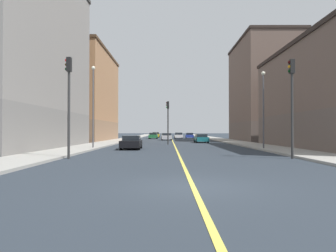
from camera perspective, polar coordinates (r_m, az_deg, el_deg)
ground_plane at (r=10.21m, az=4.71°, el=-10.81°), size 400.00×400.00×0.00m
sidewalk_left at (r=59.89m, az=9.87°, el=-2.45°), size 3.66×168.00×0.15m
sidewalk_right at (r=59.65m, az=-7.96°, el=-2.46°), size 3.66×168.00×0.15m
lane_center_stripe at (r=59.05m, az=0.97°, el=-2.55°), size 0.16×154.00×0.01m
building_left_mid at (r=56.13m, az=17.01°, el=6.05°), size 8.82×16.71×16.91m
building_right_corner at (r=34.56m, az=-25.30°, el=12.01°), size 8.82×21.94×18.79m
building_right_midblock at (r=57.07m, az=-14.63°, el=5.16°), size 8.82×21.05×15.39m
traffic_light_left_near at (r=21.44m, az=21.63°, el=5.29°), size 0.40×0.32×6.26m
traffic_light_right_near at (r=20.93m, az=-17.26°, el=5.61°), size 0.40×0.32×6.39m
traffic_light_median_far at (r=40.12m, az=0.19°, el=1.75°), size 0.40×0.32×5.48m
street_lamp_left_near at (r=30.54m, az=17.02°, el=4.25°), size 0.36×0.36×7.10m
street_lamp_right_near at (r=31.49m, az=-13.13°, el=4.82°), size 0.36×0.36×7.87m
car_green at (r=68.52m, az=-2.46°, el=-1.77°), size 1.89×4.38×1.31m
car_yellow at (r=79.98m, az=-2.00°, el=-1.63°), size 1.87×4.20×1.37m
car_teal at (r=46.67m, az=6.21°, el=-2.23°), size 1.93×4.03×1.26m
car_blue at (r=72.81m, az=4.12°, el=-1.74°), size 1.99×4.25×1.26m
car_white at (r=72.26m, az=2.12°, el=-1.73°), size 1.88×4.58×1.33m
car_black at (r=30.34m, az=-6.40°, el=-2.99°), size 1.91×4.28×1.29m
car_silver at (r=58.83m, az=-0.05°, el=-1.93°), size 2.02×4.15×1.30m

